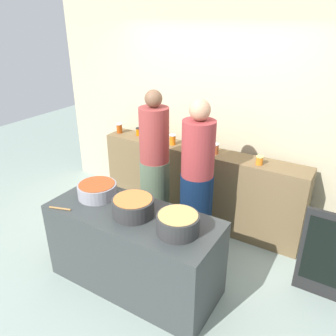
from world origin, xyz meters
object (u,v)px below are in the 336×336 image
(preserve_jar_1, at_px, (139,132))
(wooden_spoon, at_px, (60,208))
(cook_with_tongs, at_px, (155,175))
(cook_in_cap, at_px, (197,188))
(preserve_jar_0, at_px, (119,128))
(preserve_jar_8, at_px, (260,160))
(preserve_jar_6, at_px, (208,145))
(preserve_jar_2, at_px, (147,134))
(cooking_pot_left, at_px, (97,190))
(cooking_pot_right, at_px, (178,224))
(preserve_jar_4, at_px, (173,140))
(preserve_jar_5, at_px, (197,142))
(preserve_jar_7, at_px, (215,149))
(preserve_jar_3, at_px, (161,135))
(cooking_pot_center, at_px, (133,207))
(chalkboard_sign, at_px, (331,258))

(preserve_jar_1, relative_size, wooden_spoon, 0.49)
(cook_with_tongs, height_order, cook_in_cap, cook_with_tongs)
(preserve_jar_0, height_order, preserve_jar_8, preserve_jar_0)
(preserve_jar_1, bearing_deg, preserve_jar_6, 0.62)
(preserve_jar_2, relative_size, preserve_jar_8, 1.30)
(cooking_pot_left, bearing_deg, cooking_pot_right, -6.12)
(preserve_jar_4, bearing_deg, wooden_spoon, -98.99)
(preserve_jar_5, height_order, preserve_jar_7, preserve_jar_7)
(preserve_jar_3, bearing_deg, preserve_jar_4, -21.70)
(preserve_jar_2, xyz_separation_m, preserve_jar_4, (0.41, -0.01, 0.00))
(preserve_jar_2, distance_m, preserve_jar_4, 0.41)
(preserve_jar_4, relative_size, cooking_pot_right, 0.36)
(cooking_pot_center, bearing_deg, preserve_jar_1, 124.07)
(preserve_jar_0, xyz_separation_m, preserve_jar_5, (1.19, 0.08, -0.01))
(cooking_pot_left, bearing_deg, preserve_jar_8, 44.86)
(cooking_pot_left, xyz_separation_m, cooking_pot_right, (1.01, -0.11, 0.01))
(wooden_spoon, height_order, cook_with_tongs, cook_with_tongs)
(preserve_jar_2, bearing_deg, cooking_pot_left, -77.68)
(preserve_jar_7, bearing_deg, preserve_jar_0, 179.45)
(preserve_jar_1, bearing_deg, chalkboard_sign, -13.52)
(preserve_jar_3, bearing_deg, preserve_jar_0, -173.40)
(preserve_jar_8, height_order, cooking_pot_right, preserve_jar_8)
(preserve_jar_1, height_order, cooking_pot_right, preserve_jar_1)
(preserve_jar_3, height_order, preserve_jar_7, preserve_jar_7)
(wooden_spoon, bearing_deg, cooking_pot_center, 23.98)
(preserve_jar_7, height_order, cooking_pot_right, preserve_jar_7)
(preserve_jar_1, xyz_separation_m, preserve_jar_6, (1.04, 0.01, 0.01))
(preserve_jar_2, bearing_deg, chalkboard_sign, -13.23)
(preserve_jar_6, relative_size, wooden_spoon, 0.57)
(preserve_jar_5, distance_m, preserve_jar_8, 0.84)
(wooden_spoon, bearing_deg, preserve_jar_5, 71.94)
(preserve_jar_3, xyz_separation_m, cooking_pot_right, (1.11, -1.50, -0.15))
(preserve_jar_5, bearing_deg, cook_in_cap, -63.26)
(preserve_jar_7, distance_m, wooden_spoon, 1.89)
(cook_with_tongs, bearing_deg, preserve_jar_8, 26.76)
(preserve_jar_8, xyz_separation_m, cook_in_cap, (-0.50, -0.55, -0.24))
(preserve_jar_0, xyz_separation_m, cook_in_cap, (1.53, -0.60, -0.26))
(cooking_pot_left, distance_m, chalkboard_sign, 2.34)
(preserve_jar_0, xyz_separation_m, wooden_spoon, (0.61, -1.69, -0.23))
(preserve_jar_2, height_order, chalkboard_sign, preserve_jar_2)
(preserve_jar_0, xyz_separation_m, preserve_jar_6, (1.34, 0.06, -0.01))
(preserve_jar_3, bearing_deg, preserve_jar_7, -6.24)
(preserve_jar_3, relative_size, cook_with_tongs, 0.07)
(preserve_jar_8, relative_size, wooden_spoon, 0.45)
(preserve_jar_6, height_order, cooking_pot_right, preserve_jar_6)
(preserve_jar_6, relative_size, preserve_jar_7, 1.00)
(preserve_jar_0, bearing_deg, cook_with_tongs, -30.76)
(preserve_jar_0, xyz_separation_m, cooking_pot_center, (1.27, -1.40, -0.16))
(preserve_jar_8, height_order, wooden_spoon, preserve_jar_8)
(preserve_jar_1, distance_m, cooking_pot_right, 2.08)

